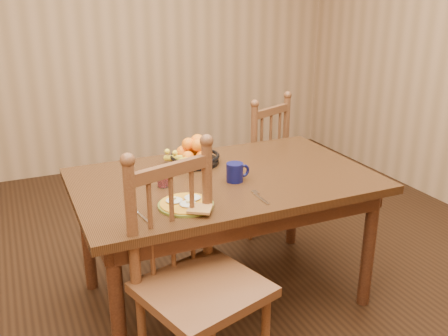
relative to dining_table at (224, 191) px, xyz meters
name	(u,v)px	position (x,y,z in m)	size (l,w,h in m)	color
room	(224,65)	(0.00, 0.00, 0.68)	(4.52, 5.02, 2.72)	black
dining_table	(224,191)	(0.00, 0.00, 0.00)	(1.60, 1.00, 0.75)	black
chair_far	(253,165)	(0.57, 0.75, -0.18)	(0.59, 0.58, 1.00)	#432514
chair_near	(196,280)	(-0.38, -0.56, -0.14)	(0.60, 0.59, 1.08)	#432514
breakfast_plate	(187,204)	(-0.32, -0.28, 0.10)	(0.26, 0.31, 0.04)	#59601E
fork	(259,196)	(0.04, -0.33, 0.09)	(0.03, 0.18, 0.00)	silver
spoon	(138,213)	(-0.55, -0.27, 0.09)	(0.04, 0.16, 0.01)	silver
coffee_mug	(236,172)	(0.03, -0.08, 0.14)	(0.13, 0.09, 0.10)	#0A0D3B
juice_glass	(163,179)	(-0.34, 0.00, 0.13)	(0.06, 0.06, 0.09)	silver
fruit_bowl	(194,154)	(-0.07, 0.27, 0.14)	(0.32, 0.29, 0.17)	black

